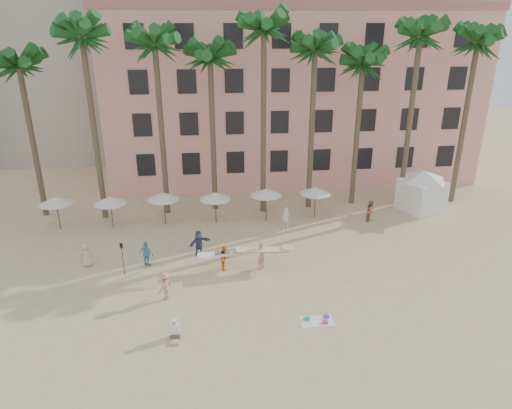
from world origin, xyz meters
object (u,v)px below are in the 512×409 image
object	(u,v)px
cabana	(422,187)
carrier_yellow	(262,254)
carrier_white	(225,256)
pink_hotel	(289,94)

from	to	relation	value
cabana	carrier_yellow	bearing A→B (deg)	-149.58
cabana	carrier_yellow	distance (m)	16.88
cabana	carrier_white	size ratio (longest dim) A/B	2.03
pink_hotel	carrier_white	distance (m)	23.36
pink_hotel	cabana	xyz separation A→B (m)	(9.29, -12.66, -5.93)
pink_hotel	cabana	world-z (taller)	pink_hotel
carrier_yellow	carrier_white	world-z (taller)	carrier_yellow
cabana	carrier_white	bearing A→B (deg)	-153.96
pink_hotel	carrier_yellow	size ratio (longest dim) A/B	10.16
pink_hotel	carrier_yellow	distance (m)	22.90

